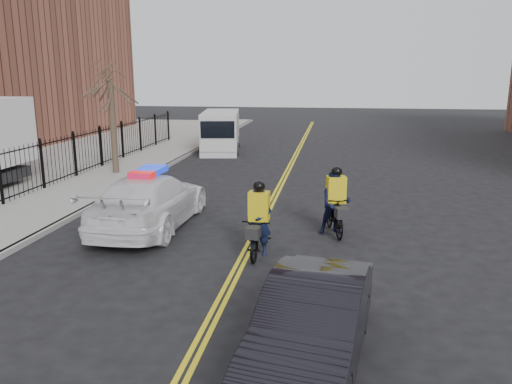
{
  "coord_description": "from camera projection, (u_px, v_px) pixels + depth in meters",
  "views": [
    {
      "loc": [
        2.14,
        -10.98,
        4.46
      ],
      "look_at": [
        0.05,
        2.3,
        1.3
      ],
      "focal_mm": 35.0,
      "sensor_mm": 36.0,
      "label": 1
    }
  ],
  "objects": [
    {
      "name": "ground",
      "position": [
        239.0,
        267.0,
        11.9
      ],
      "size": [
        120.0,
        120.0,
        0.0
      ],
      "primitive_type": "plane",
      "color": "black",
      "rests_on": "ground"
    },
    {
      "name": "police_cruiser",
      "position": [
        150.0,
        201.0,
        14.83
      ],
      "size": [
        2.28,
        5.58,
        1.78
      ],
      "rotation": [
        0.0,
        0.0,
        3.14
      ],
      "color": "white",
      "rests_on": "ground"
    },
    {
      "name": "sidewalk",
      "position": [
        98.0,
        183.0,
        20.72
      ],
      "size": [
        3.0,
        60.0,
        0.15
      ],
      "primitive_type": "cube",
      "color": "gray",
      "rests_on": "ground"
    },
    {
      "name": "curb",
      "position": [
        132.0,
        184.0,
        20.49
      ],
      "size": [
        0.2,
        60.0,
        0.15
      ],
      "primitive_type": "cube",
      "color": "gray",
      "rests_on": "ground"
    },
    {
      "name": "cargo_van",
      "position": [
        221.0,
        132.0,
        29.59
      ],
      "size": [
        2.92,
        5.85,
        2.34
      ],
      "rotation": [
        0.0,
        0.0,
        0.17
      ],
      "color": "silver",
      "rests_on": "ground"
    },
    {
      "name": "iron_fence",
      "position": [
        63.0,
        160.0,
        20.73
      ],
      "size": [
        0.12,
        28.0,
        2.0
      ],
      "primitive_type": null,
      "color": "black",
      "rests_on": "ground"
    },
    {
      "name": "cyclist_near",
      "position": [
        259.0,
        229.0,
        12.56
      ],
      "size": [
        0.79,
        1.99,
        1.92
      ],
      "rotation": [
        0.0,
        0.0,
        -0.05
      ],
      "color": "black",
      "rests_on": "ground"
    },
    {
      "name": "cyclist_far",
      "position": [
        335.0,
        208.0,
        14.17
      ],
      "size": [
        1.02,
        2.03,
        1.98
      ],
      "rotation": [
        0.0,
        0.0,
        0.24
      ],
      "color": "black",
      "rests_on": "ground"
    },
    {
      "name": "dark_sedan",
      "position": [
        312.0,
        323.0,
        7.74
      ],
      "size": [
        2.1,
        4.45,
        1.41
      ],
      "primitive_type": "imported",
      "rotation": [
        0.0,
        0.0,
        -0.15
      ],
      "color": "black",
      "rests_on": "ground"
    },
    {
      "name": "center_line_right",
      "position": [
        279.0,
        191.0,
        19.58
      ],
      "size": [
        0.1,
        60.0,
        0.01
      ],
      "primitive_type": "cube",
      "color": "yellow",
      "rests_on": "ground"
    },
    {
      "name": "street_tree",
      "position": [
        111.0,
        97.0,
        21.86
      ],
      "size": [
        3.2,
        3.2,
        4.8
      ],
      "color": "#3B2C22",
      "rests_on": "sidewalk"
    },
    {
      "name": "center_line_left",
      "position": [
        275.0,
        191.0,
        19.61
      ],
      "size": [
        0.1,
        60.0,
        0.01
      ],
      "primitive_type": "cube",
      "color": "yellow",
      "rests_on": "ground"
    }
  ]
}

